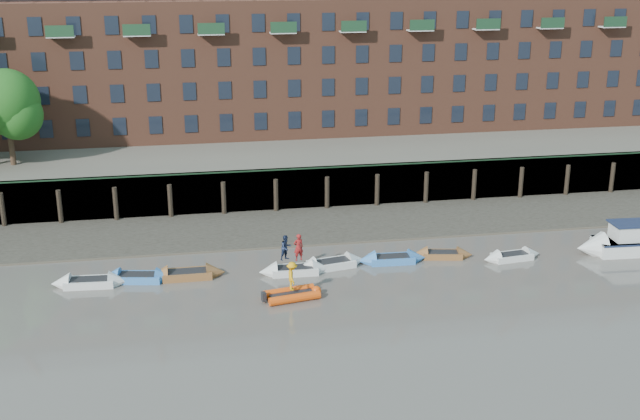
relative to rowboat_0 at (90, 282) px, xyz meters
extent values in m
plane|color=#5D5750|center=(14.87, -9.58, -0.23)|extent=(220.00, 220.00, 0.00)
cube|color=#3D382F|center=(14.87, 8.42, -0.23)|extent=(110.00, 8.00, 0.50)
cube|color=#4C4336|center=(14.87, 5.02, -0.23)|extent=(110.00, 1.60, 0.10)
cube|color=#2D2A26|center=(14.87, 12.82, 1.37)|extent=(110.00, 0.80, 3.20)
cylinder|color=black|center=(-7.13, 12.17, 1.07)|extent=(0.36, 0.36, 2.60)
cylinder|color=black|center=(-3.13, 12.17, 1.07)|extent=(0.36, 0.36, 2.60)
cylinder|color=black|center=(0.87, 12.17, 1.07)|extent=(0.36, 0.36, 2.60)
cylinder|color=black|center=(4.87, 12.17, 1.07)|extent=(0.36, 0.36, 2.60)
cylinder|color=black|center=(8.87, 12.17, 1.07)|extent=(0.36, 0.36, 2.60)
cylinder|color=black|center=(12.87, 12.17, 1.07)|extent=(0.36, 0.36, 2.60)
cylinder|color=black|center=(16.87, 12.17, 1.07)|extent=(0.36, 0.36, 2.60)
cylinder|color=black|center=(20.87, 12.17, 1.07)|extent=(0.36, 0.36, 2.60)
cylinder|color=black|center=(24.87, 12.17, 1.07)|extent=(0.36, 0.36, 2.60)
cylinder|color=black|center=(28.87, 12.17, 1.07)|extent=(0.36, 0.36, 2.60)
cylinder|color=black|center=(32.87, 12.17, 1.07)|extent=(0.36, 0.36, 2.60)
cylinder|color=black|center=(36.87, 12.17, 1.07)|extent=(0.36, 0.36, 2.60)
cylinder|color=black|center=(40.87, 12.17, 1.07)|extent=(0.36, 0.36, 2.60)
cube|color=#264C2D|center=(14.87, 12.52, 3.02)|extent=(110.00, 0.06, 0.10)
cube|color=#5E594D|center=(14.87, 26.42, 1.37)|extent=(110.00, 28.00, 3.20)
cube|color=brown|center=(14.87, 27.42, 8.97)|extent=(80.00, 10.00, 12.00)
cube|color=black|center=(-8.13, 22.40, 4.77)|extent=(1.10, 0.12, 1.50)
cube|color=black|center=(-5.13, 22.40, 4.77)|extent=(1.10, 0.12, 1.50)
cube|color=black|center=(-2.13, 22.40, 4.77)|extent=(1.10, 0.12, 1.50)
cube|color=black|center=(0.87, 22.40, 4.77)|extent=(1.10, 0.12, 1.50)
cube|color=black|center=(3.87, 22.40, 4.77)|extent=(1.10, 0.12, 1.50)
cube|color=black|center=(6.87, 22.40, 4.77)|extent=(1.10, 0.12, 1.50)
cube|color=black|center=(9.87, 22.40, 4.77)|extent=(1.10, 0.12, 1.50)
cube|color=black|center=(12.87, 22.40, 4.77)|extent=(1.10, 0.12, 1.50)
cube|color=black|center=(15.87, 22.40, 4.77)|extent=(1.10, 0.12, 1.50)
cube|color=black|center=(18.87, 22.40, 4.77)|extent=(1.10, 0.12, 1.50)
cube|color=black|center=(21.87, 22.40, 4.77)|extent=(1.10, 0.12, 1.50)
cube|color=black|center=(24.87, 22.40, 4.77)|extent=(1.10, 0.12, 1.50)
cube|color=black|center=(27.87, 22.40, 4.77)|extent=(1.10, 0.12, 1.50)
cube|color=black|center=(30.87, 22.40, 4.77)|extent=(1.10, 0.12, 1.50)
cube|color=black|center=(33.87, 22.40, 4.77)|extent=(1.10, 0.12, 1.50)
cube|color=black|center=(36.87, 22.40, 4.77)|extent=(1.10, 0.12, 1.50)
cube|color=black|center=(39.87, 22.40, 4.77)|extent=(1.10, 0.12, 1.50)
cube|color=black|center=(42.87, 22.40, 4.77)|extent=(1.10, 0.12, 1.50)
cube|color=black|center=(45.87, 22.40, 4.77)|extent=(1.10, 0.12, 1.50)
cube|color=black|center=(48.87, 22.40, 4.77)|extent=(1.10, 0.12, 1.50)
cube|color=black|center=(-8.13, 22.40, 7.57)|extent=(1.10, 0.12, 1.50)
cube|color=black|center=(-5.13, 22.40, 7.57)|extent=(1.10, 0.12, 1.50)
cube|color=black|center=(-2.13, 22.40, 7.57)|extent=(1.10, 0.12, 1.50)
cube|color=black|center=(0.87, 22.40, 7.57)|extent=(1.10, 0.12, 1.50)
cube|color=black|center=(3.87, 22.40, 7.57)|extent=(1.10, 0.12, 1.50)
cube|color=black|center=(6.87, 22.40, 7.57)|extent=(1.10, 0.12, 1.50)
cube|color=black|center=(9.87, 22.40, 7.57)|extent=(1.10, 0.12, 1.50)
cube|color=black|center=(12.87, 22.40, 7.57)|extent=(1.10, 0.12, 1.50)
cube|color=black|center=(15.87, 22.40, 7.57)|extent=(1.10, 0.12, 1.50)
cube|color=black|center=(18.87, 22.40, 7.57)|extent=(1.10, 0.12, 1.50)
cube|color=black|center=(21.87, 22.40, 7.57)|extent=(1.10, 0.12, 1.50)
cube|color=black|center=(24.87, 22.40, 7.57)|extent=(1.10, 0.12, 1.50)
cube|color=black|center=(27.87, 22.40, 7.57)|extent=(1.10, 0.12, 1.50)
cube|color=black|center=(30.87, 22.40, 7.57)|extent=(1.10, 0.12, 1.50)
cube|color=black|center=(33.87, 22.40, 7.57)|extent=(1.10, 0.12, 1.50)
cube|color=black|center=(36.87, 22.40, 7.57)|extent=(1.10, 0.12, 1.50)
cube|color=black|center=(39.87, 22.40, 7.57)|extent=(1.10, 0.12, 1.50)
cube|color=black|center=(42.87, 22.40, 7.57)|extent=(1.10, 0.12, 1.50)
cube|color=black|center=(45.87, 22.40, 7.57)|extent=(1.10, 0.12, 1.50)
cube|color=black|center=(-8.13, 22.40, 10.37)|extent=(1.10, 0.12, 1.50)
cube|color=black|center=(-5.13, 22.40, 10.37)|extent=(1.10, 0.12, 1.50)
cube|color=black|center=(-2.13, 22.40, 10.37)|extent=(1.10, 0.12, 1.50)
cube|color=black|center=(0.87, 22.40, 10.37)|extent=(1.10, 0.12, 1.50)
cube|color=black|center=(3.87, 22.40, 10.37)|extent=(1.10, 0.12, 1.50)
cube|color=black|center=(6.87, 22.40, 10.37)|extent=(1.10, 0.12, 1.50)
cube|color=black|center=(9.87, 22.40, 10.37)|extent=(1.10, 0.12, 1.50)
cube|color=black|center=(12.87, 22.40, 10.37)|extent=(1.10, 0.12, 1.50)
cube|color=black|center=(15.87, 22.40, 10.37)|extent=(1.10, 0.12, 1.50)
cube|color=black|center=(18.87, 22.40, 10.37)|extent=(1.10, 0.12, 1.50)
cube|color=black|center=(21.87, 22.40, 10.37)|extent=(1.10, 0.12, 1.50)
cube|color=black|center=(24.87, 22.40, 10.37)|extent=(1.10, 0.12, 1.50)
cube|color=black|center=(27.87, 22.40, 10.37)|extent=(1.10, 0.12, 1.50)
cube|color=black|center=(30.87, 22.40, 10.37)|extent=(1.10, 0.12, 1.50)
cube|color=black|center=(33.87, 22.40, 10.37)|extent=(1.10, 0.12, 1.50)
cube|color=black|center=(36.87, 22.40, 10.37)|extent=(1.10, 0.12, 1.50)
cube|color=black|center=(39.87, 22.40, 10.37)|extent=(1.10, 0.12, 1.50)
cube|color=black|center=(42.87, 22.40, 10.37)|extent=(1.10, 0.12, 1.50)
cube|color=black|center=(45.87, 22.40, 10.37)|extent=(1.10, 0.12, 1.50)
cube|color=black|center=(-5.13, 22.40, 13.17)|extent=(1.10, 0.12, 1.50)
cube|color=black|center=(-2.13, 22.40, 13.17)|extent=(1.10, 0.12, 1.50)
cube|color=black|center=(0.87, 22.40, 13.17)|extent=(1.10, 0.12, 1.50)
cube|color=black|center=(3.87, 22.40, 13.17)|extent=(1.10, 0.12, 1.50)
cube|color=black|center=(6.87, 22.40, 13.17)|extent=(1.10, 0.12, 1.50)
cube|color=black|center=(9.87, 22.40, 13.17)|extent=(1.10, 0.12, 1.50)
cube|color=black|center=(12.87, 22.40, 13.17)|extent=(1.10, 0.12, 1.50)
cube|color=black|center=(15.87, 22.40, 13.17)|extent=(1.10, 0.12, 1.50)
cube|color=black|center=(18.87, 22.40, 13.17)|extent=(1.10, 0.12, 1.50)
cube|color=black|center=(21.87, 22.40, 13.17)|extent=(1.10, 0.12, 1.50)
cube|color=black|center=(24.87, 22.40, 13.17)|extent=(1.10, 0.12, 1.50)
cube|color=black|center=(27.87, 22.40, 13.17)|extent=(1.10, 0.12, 1.50)
cube|color=black|center=(30.87, 22.40, 13.17)|extent=(1.10, 0.12, 1.50)
cube|color=black|center=(33.87, 22.40, 13.17)|extent=(1.10, 0.12, 1.50)
cube|color=black|center=(36.87, 22.40, 13.17)|extent=(1.10, 0.12, 1.50)
cube|color=black|center=(39.87, 22.40, 13.17)|extent=(1.10, 0.12, 1.50)
cube|color=black|center=(42.87, 22.40, 13.17)|extent=(1.10, 0.12, 1.50)
cube|color=black|center=(45.87, 22.40, 13.17)|extent=(1.10, 0.12, 1.50)
cylinder|color=#3A281C|center=(-7.13, 17.92, 4.97)|extent=(0.44, 0.44, 4.00)
sphere|color=#225E1B|center=(-7.13, 17.92, 7.93)|extent=(5.12, 5.12, 5.12)
cube|color=silver|center=(0.00, 0.00, -0.01)|extent=(3.01, 1.51, 0.46)
cone|color=silver|center=(1.71, -0.11, -0.01)|extent=(1.22, 1.40, 1.32)
cone|color=silver|center=(-1.71, 0.11, -0.01)|extent=(1.22, 1.40, 1.32)
cube|color=black|center=(0.00, 0.00, 0.20)|extent=(2.50, 1.15, 0.06)
cube|color=#3977C1|center=(2.85, 0.26, -0.01)|extent=(3.07, 1.80, 0.45)
cone|color=#3977C1|center=(4.50, -0.04, -0.01)|extent=(1.34, 1.48, 1.30)
cone|color=#3977C1|center=(1.20, 0.57, -0.01)|extent=(1.34, 1.48, 1.30)
cube|color=black|center=(2.85, 0.26, 0.20)|extent=(2.53, 1.39, 0.06)
cube|color=brown|center=(5.82, 0.20, 0.00)|extent=(3.01, 1.36, 0.47)
cone|color=brown|center=(7.57, 0.20, 0.00)|extent=(1.17, 1.36, 1.36)
cone|color=brown|center=(4.06, 0.20, 0.00)|extent=(1.17, 1.36, 1.36)
cube|color=black|center=(5.82, 0.20, 0.22)|extent=(2.51, 1.02, 0.06)
cube|color=silver|center=(12.45, -0.29, -0.01)|extent=(2.90, 1.36, 0.45)
cone|color=silver|center=(14.13, -0.32, -0.01)|extent=(1.15, 1.32, 1.30)
cone|color=silver|center=(10.77, -0.25, -0.01)|extent=(1.15, 1.32, 1.30)
cube|color=black|center=(12.45, -0.29, 0.20)|extent=(2.42, 1.02, 0.06)
cube|color=silver|center=(14.91, 0.30, 0.00)|extent=(3.16, 1.89, 0.46)
cone|color=silver|center=(16.60, 0.64, 0.00)|extent=(1.39, 1.54, 1.34)
cone|color=silver|center=(13.22, -0.04, 0.00)|extent=(1.39, 1.54, 1.34)
cube|color=black|center=(14.91, 0.30, 0.21)|extent=(2.62, 1.47, 0.06)
cube|color=#3977C1|center=(18.94, 0.45, -0.01)|extent=(2.92, 1.41, 0.45)
cone|color=#3977C1|center=(20.61, 0.38, -0.01)|extent=(1.17, 1.34, 1.29)
cone|color=#3977C1|center=(17.27, 0.52, -0.01)|extent=(1.17, 1.34, 1.29)
cube|color=black|center=(18.94, 0.45, 0.19)|extent=(2.42, 1.07, 0.06)
cube|color=brown|center=(22.44, 0.71, -0.03)|extent=(2.72, 1.61, 0.40)
cone|color=brown|center=(23.90, 0.43, -0.03)|extent=(1.19, 1.32, 1.15)
cone|color=brown|center=(20.97, 0.99, -0.03)|extent=(1.19, 1.32, 1.15)
cube|color=black|center=(22.44, 0.71, 0.15)|extent=(2.25, 1.25, 0.06)
cube|color=silver|center=(26.82, -0.44, -0.03)|extent=(2.73, 1.48, 0.41)
cone|color=silver|center=(28.33, -0.25, -0.03)|extent=(1.15, 1.29, 1.18)
cone|color=silver|center=(25.31, -0.62, -0.03)|extent=(1.15, 1.29, 1.18)
cube|color=black|center=(26.82, -0.44, 0.15)|extent=(2.27, 1.14, 0.06)
cylinder|color=#E64B0D|center=(11.64, -3.44, 0.02)|extent=(3.10, 1.06, 0.50)
cylinder|color=#E64B0D|center=(11.84, -4.49, 0.02)|extent=(3.10, 1.06, 0.50)
sphere|color=#E64B0D|center=(13.24, -3.68, 0.02)|extent=(0.58, 0.58, 0.58)
cube|color=black|center=(11.74, -3.97, 0.02)|extent=(2.66, 1.33, 0.17)
cube|color=silver|center=(35.33, -0.66, 0.25)|extent=(5.35, 2.40, 0.96)
cone|color=silver|center=(32.26, -0.51, 0.25)|extent=(1.90, 2.22, 2.13)
cube|color=#19233F|center=(35.33, -0.66, 0.67)|extent=(5.36, 2.45, 0.12)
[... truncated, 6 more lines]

